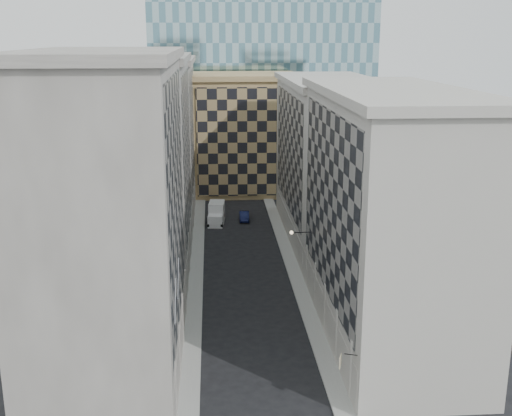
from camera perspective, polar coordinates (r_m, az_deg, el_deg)
name	(u,v)px	position (r m, az deg, el deg)	size (l,w,h in m)	color
sidewalk_west	(196,272)	(69.36, -5.33, -5.71)	(1.50, 100.00, 0.15)	#999A94
sidewalk_east	(293,270)	(69.87, 3.35, -5.51)	(1.50, 100.00, 0.15)	#999A94
bldg_left_a	(110,216)	(48.19, -12.84, -0.72)	(10.80, 22.80, 23.70)	gray
bldg_left_b	(141,165)	(69.54, -10.16, 3.83)	(10.80, 22.80, 22.70)	gray
bldg_left_c	(158,137)	(91.20, -8.73, 6.22)	(10.80, 22.80, 21.70)	gray
bldg_right_a	(386,216)	(53.77, 11.50, -0.66)	(10.80, 26.80, 20.70)	beige
bldg_right_b	(328,160)	(79.53, 6.41, 4.29)	(10.80, 28.80, 19.70)	beige
tan_block	(245,133)	(103.98, -1.01, 6.70)	(16.80, 14.80, 18.80)	#A08B54
church_tower	(229,21)	(116.90, -2.45, 16.24)	(7.20, 7.20, 51.50)	#2E2A23
flagpoles_left	(177,289)	(44.18, -7.06, -7.17)	(0.10, 6.33, 2.33)	gray
bracket_lamp	(293,233)	(62.14, 3.34, -2.19)	(1.98, 0.36, 0.36)	black
box_truck	(216,214)	(86.94, -3.54, -0.57)	(2.46, 5.15, 2.74)	white
dark_car	(244,216)	(88.05, -1.05, -0.72)	(1.31, 3.76, 1.24)	#10153B
shop_sign	(341,361)	(43.98, 7.58, -13.30)	(1.29, 0.77, 0.87)	black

